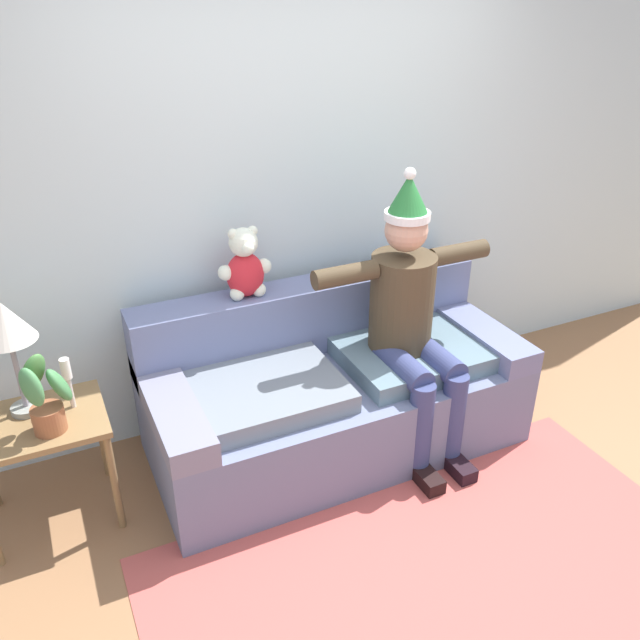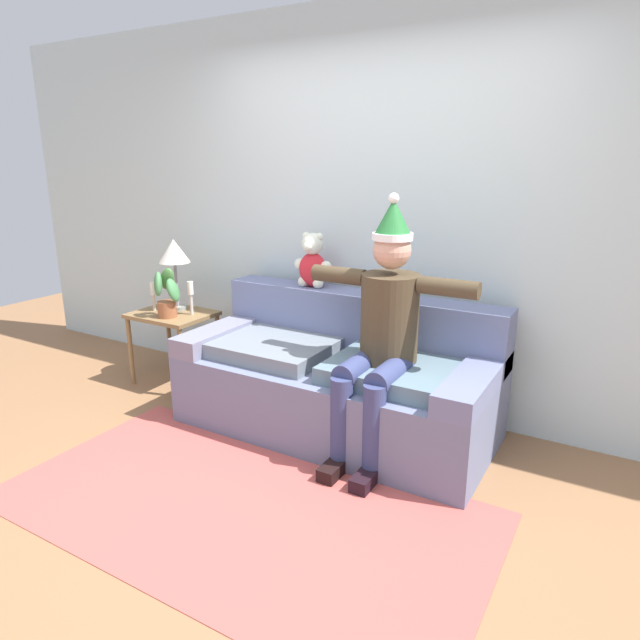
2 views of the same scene
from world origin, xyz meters
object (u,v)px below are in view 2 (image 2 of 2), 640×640
object	(u,v)px
couch	(339,379)
person_seated	(383,328)
potted_plant	(167,295)
side_table	(173,323)
candle_tall	(153,292)
table_lamp	(174,254)
candle_short	(191,293)
teddy_bear	(313,263)

from	to	relation	value
couch	person_seated	bearing A→B (deg)	-24.04
couch	potted_plant	xyz separation A→B (m)	(-1.42, -0.08, 0.41)
potted_plant	side_table	bearing A→B (deg)	120.55
couch	candle_tall	distance (m)	1.69
table_lamp	person_seated	bearing A→B (deg)	-8.58
table_lamp	candle_short	bearing A→B (deg)	-15.52
couch	side_table	bearing A→B (deg)	179.08
teddy_bear	potted_plant	distance (m)	1.15
candle_short	couch	bearing A→B (deg)	-2.78
side_table	candle_short	size ratio (longest dim) A/B	2.32
teddy_bear	side_table	bearing A→B (deg)	-166.79
teddy_bear	candle_short	size ratio (longest dim) A/B	1.48
potted_plant	candle_short	size ratio (longest dim) A/B	1.51
potted_plant	candle_tall	world-z (taller)	potted_plant
potted_plant	teddy_bear	bearing A→B (deg)	19.03
side_table	candle_short	distance (m)	0.31
teddy_bear	candle_short	xyz separation A→B (m)	(-0.95, -0.22, -0.29)
couch	table_lamp	size ratio (longest dim) A/B	3.61
table_lamp	potted_plant	bearing A→B (deg)	-65.57
person_seated	side_table	distance (m)	1.89
couch	candle_short	distance (m)	1.38
teddy_bear	candle_tall	distance (m)	1.35
couch	potted_plant	world-z (taller)	potted_plant
teddy_bear	side_table	size ratio (longest dim) A/B	0.64
person_seated	side_table	world-z (taller)	person_seated
teddy_bear	table_lamp	distance (m)	1.15
teddy_bear	couch	bearing A→B (deg)	-37.67
couch	teddy_bear	distance (m)	0.83
potted_plant	candle_tall	size ratio (longest dim) A/B	1.71
teddy_bear	candle_short	bearing A→B (deg)	-166.84
couch	teddy_bear	bearing A→B (deg)	142.33
teddy_bear	potted_plant	world-z (taller)	teddy_bear
teddy_bear	candle_tall	size ratio (longest dim) A/B	1.68
person_seated	candle_tall	world-z (taller)	person_seated
person_seated	candle_tall	bearing A→B (deg)	175.21
table_lamp	candle_tall	world-z (taller)	table_lamp
couch	potted_plant	distance (m)	1.48
table_lamp	candle_short	world-z (taller)	table_lamp
teddy_bear	potted_plant	bearing A→B (deg)	-160.97
person_seated	potted_plant	world-z (taller)	person_seated
couch	candle_short	size ratio (longest dim) A/B	7.79
couch	table_lamp	distance (m)	1.66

